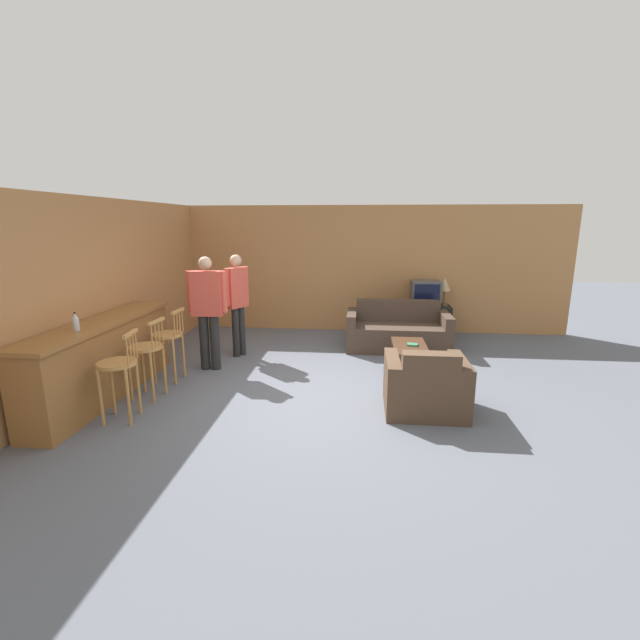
{
  "coord_description": "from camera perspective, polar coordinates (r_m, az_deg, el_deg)",
  "views": [
    {
      "loc": [
        0.51,
        -5.27,
        2.26
      ],
      "look_at": [
        -0.09,
        0.84,
        0.85
      ],
      "focal_mm": 24.0,
      "sensor_mm": 36.0,
      "label": 1
    }
  ],
  "objects": [
    {
      "name": "ground_plane",
      "position": [
        5.76,
        0.09,
        -10.19
      ],
      "size": [
        24.0,
        24.0,
        0.0
      ],
      "primitive_type": "plane",
      "color": "#565B66"
    },
    {
      "name": "wall_back",
      "position": [
        9.02,
        2.37,
        6.8
      ],
      "size": [
        9.4,
        0.08,
        2.6
      ],
      "color": "#B27A47",
      "rests_on": "ground_plane"
    },
    {
      "name": "wall_left",
      "position": [
        7.62,
        -23.27,
        4.64
      ],
      "size": [
        0.08,
        8.68,
        2.6
      ],
      "color": "#B27A47",
      "rests_on": "ground_plane"
    },
    {
      "name": "bar_counter",
      "position": [
        6.27,
        -26.84,
        -4.64
      ],
      "size": [
        0.55,
        2.78,
        1.03
      ],
      "color": "brown",
      "rests_on": "ground_plane"
    },
    {
      "name": "bar_chair_near",
      "position": [
        5.44,
        -25.23,
        -6.05
      ],
      "size": [
        0.49,
        0.49,
        1.06
      ],
      "color": "#B77F42",
      "rests_on": "ground_plane"
    },
    {
      "name": "bar_chair_mid",
      "position": [
        5.98,
        -22.1,
        -4.13
      ],
      "size": [
        0.46,
        0.46,
        1.06
      ],
      "color": "#B77F42",
      "rests_on": "ground_plane"
    },
    {
      "name": "bar_chair_far",
      "position": [
        6.52,
        -19.56,
        -2.54
      ],
      "size": [
        0.44,
        0.44,
        1.06
      ],
      "color": "#B77F42",
      "rests_on": "ground_plane"
    },
    {
      "name": "couch_far",
      "position": [
        7.93,
        10.29,
        -1.55
      ],
      "size": [
        1.83,
        0.9,
        0.85
      ],
      "color": "#423328",
      "rests_on": "ground_plane"
    },
    {
      "name": "armchair_near",
      "position": [
        5.39,
        13.87,
        -8.67
      ],
      "size": [
        0.96,
        0.86,
        0.83
      ],
      "color": "#4C3828",
      "rests_on": "ground_plane"
    },
    {
      "name": "coffee_table",
      "position": [
        6.72,
        11.87,
        -3.86
      ],
      "size": [
        0.51,
        0.98,
        0.42
      ],
      "color": "#472D1E",
      "rests_on": "ground_plane"
    },
    {
      "name": "tv_unit",
      "position": [
        8.88,
        13.65,
        -0.1
      ],
      "size": [
        1.01,
        0.5,
        0.63
      ],
      "color": "black",
      "rests_on": "ground_plane"
    },
    {
      "name": "tv",
      "position": [
        8.77,
        13.85,
        3.49
      ],
      "size": [
        0.55,
        0.51,
        0.5
      ],
      "color": "#4C4C4C",
      "rests_on": "tv_unit"
    },
    {
      "name": "bottle",
      "position": [
        5.73,
        -29.79,
        -0.25
      ],
      "size": [
        0.07,
        0.07,
        0.22
      ],
      "color": "silver",
      "rests_on": "bar_counter"
    },
    {
      "name": "book_on_table",
      "position": [
        6.69,
        12.21,
        -3.23
      ],
      "size": [
        0.18,
        0.16,
        0.03
      ],
      "color": "#33704C",
      "rests_on": "coffee_table"
    },
    {
      "name": "table_lamp",
      "position": [
        8.81,
        16.3,
        4.44
      ],
      "size": [
        0.23,
        0.23,
        0.56
      ],
      "color": "brown",
      "rests_on": "tv_unit"
    },
    {
      "name": "person_by_window",
      "position": [
        7.36,
        -10.96,
        2.81
      ],
      "size": [
        0.33,
        0.45,
        1.74
      ],
      "color": "black",
      "rests_on": "ground_plane"
    },
    {
      "name": "person_by_counter",
      "position": [
        6.76,
        -14.76,
        1.68
      ],
      "size": [
        0.62,
        0.21,
        1.76
      ],
      "color": "black",
      "rests_on": "ground_plane"
    }
  ]
}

